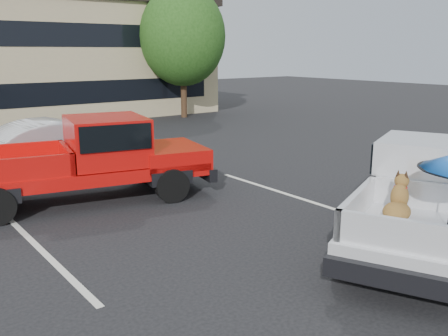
{
  "coord_description": "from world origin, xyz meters",
  "views": [
    {
      "loc": [
        -5.43,
        -6.53,
        3.46
      ],
      "look_at": [
        0.13,
        0.8,
        1.3
      ],
      "focal_mm": 40.0,
      "sensor_mm": 36.0,
      "label": 1
    }
  ],
  "objects_px": {
    "tree_right": "(183,36)",
    "silver_sedan": "(61,145)",
    "tree_back": "(70,35)",
    "red_pickup": "(100,155)",
    "silver_pickup": "(430,186)"
  },
  "relations": [
    {
      "from": "tree_back",
      "to": "silver_pickup",
      "type": "xyz_separation_m",
      "value": [
        -3.1,
        -25.79,
        -3.36
      ]
    },
    {
      "from": "tree_right",
      "to": "silver_sedan",
      "type": "relative_size",
      "value": 1.45
    },
    {
      "from": "silver_pickup",
      "to": "red_pickup",
      "type": "relative_size",
      "value": 0.96
    },
    {
      "from": "tree_back",
      "to": "silver_pickup",
      "type": "relative_size",
      "value": 1.19
    },
    {
      "from": "tree_right",
      "to": "tree_back",
      "type": "bearing_deg",
      "value": 110.56
    },
    {
      "from": "red_pickup",
      "to": "tree_back",
      "type": "bearing_deg",
      "value": 83.06
    },
    {
      "from": "silver_pickup",
      "to": "red_pickup",
      "type": "distance_m",
      "value": 7.22
    },
    {
      "from": "red_pickup",
      "to": "silver_sedan",
      "type": "bearing_deg",
      "value": 97.83
    },
    {
      "from": "tree_back",
      "to": "silver_sedan",
      "type": "relative_size",
      "value": 1.52
    },
    {
      "from": "tree_right",
      "to": "silver_pickup",
      "type": "xyz_separation_m",
      "value": [
        -6.1,
        -17.79,
        -3.16
      ]
    },
    {
      "from": "tree_right",
      "to": "silver_sedan",
      "type": "distance_m",
      "value": 13.03
    },
    {
      "from": "tree_right",
      "to": "red_pickup",
      "type": "xyz_separation_m",
      "value": [
        -9.8,
        -11.58,
        -3.14
      ]
    },
    {
      "from": "silver_sedan",
      "to": "red_pickup",
      "type": "bearing_deg",
      "value": 171.76
    },
    {
      "from": "red_pickup",
      "to": "silver_sedan",
      "type": "distance_m",
      "value": 3.41
    },
    {
      "from": "silver_pickup",
      "to": "silver_sedan",
      "type": "bearing_deg",
      "value": 85.43
    }
  ]
}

